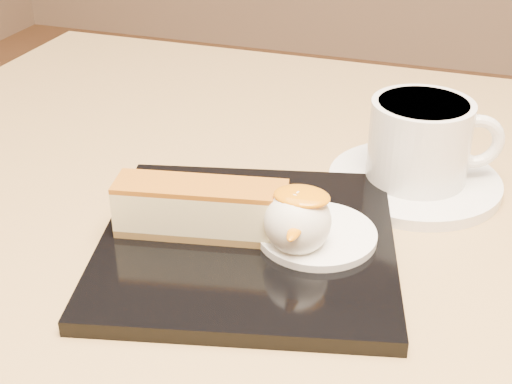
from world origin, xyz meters
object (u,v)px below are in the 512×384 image
(dessert_plate, at_px, (248,243))
(saucer, at_px, (414,182))
(cheesecake, at_px, (201,209))
(ice_cream_scoop, at_px, (298,221))
(coffee_cup, at_px, (422,139))
(table, at_px, (232,352))

(dessert_plate, relative_size, saucer, 1.47)
(cheesecake, relative_size, saucer, 0.89)
(dessert_plate, height_order, ice_cream_scoop, ice_cream_scoop)
(cheesecake, xyz_separation_m, ice_cream_scoop, (0.07, -0.00, 0.00))
(cheesecake, xyz_separation_m, coffee_cup, (0.14, 0.15, 0.01))
(table, xyz_separation_m, coffee_cup, (0.14, 0.09, 0.20))
(saucer, xyz_separation_m, coffee_cup, (0.00, 0.00, 0.04))
(cheesecake, distance_m, ice_cream_scoop, 0.08)
(table, xyz_separation_m, cheesecake, (-0.00, -0.05, 0.19))
(coffee_cup, bearing_deg, ice_cream_scoop, -131.41)
(ice_cream_scoop, bearing_deg, dessert_plate, 172.87)
(cheesecake, distance_m, coffee_cup, 0.21)
(cheesecake, bearing_deg, coffee_cup, 34.60)
(ice_cream_scoop, xyz_separation_m, saucer, (0.07, 0.15, -0.03))
(table, bearing_deg, ice_cream_scoop, -36.42)
(dessert_plate, relative_size, ice_cream_scoop, 4.50)
(cheesecake, bearing_deg, saucer, 34.90)
(coffee_cup, bearing_deg, dessert_plate, -143.85)
(dessert_plate, distance_m, ice_cream_scoop, 0.05)
(dessert_plate, bearing_deg, coffee_cup, 52.55)
(dessert_plate, distance_m, coffee_cup, 0.18)
(ice_cream_scoop, height_order, saucer, ice_cream_scoop)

